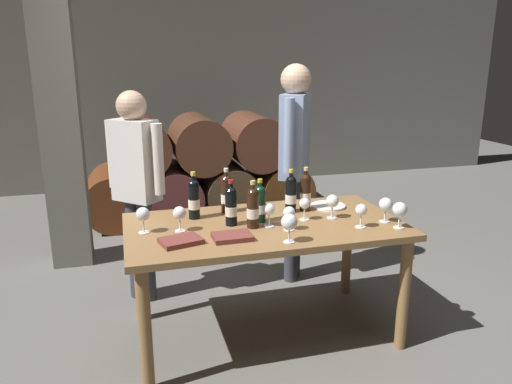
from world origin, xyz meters
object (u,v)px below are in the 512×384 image
(wine_glass_5, at_px, (143,215))
(wine_bottle_0, at_px, (260,203))
(wine_bottle_5, at_px, (231,205))
(wine_glass_7, at_px, (289,213))
(wine_glass_3, at_px, (386,205))
(wine_bottle_4, at_px, (291,194))
(taster_seated_left, at_px, (136,179))
(wine_bottle_6, at_px, (305,192))
(leather_ledger, at_px, (232,237))
(wine_glass_6, at_px, (180,214))
(wine_glass_4, at_px, (269,210))
(wine_bottle_3, at_px, (194,199))
(wine_glass_1, at_px, (305,204))
(tasting_notebook, at_px, (181,241))
(dining_table, at_px, (265,237))
(wine_glass_8, at_px, (332,202))
(wine_glass_9, at_px, (400,210))
(wine_glass_0, at_px, (361,211))
(serving_plate, at_px, (328,206))
(wine_glass_2, at_px, (289,223))
(sommelier_presenting, at_px, (294,153))
(wine_bottle_2, at_px, (253,207))
(wine_bottle_1, at_px, (226,193))

(wine_glass_5, bearing_deg, wine_bottle_0, 0.81)
(wine_bottle_5, xyz_separation_m, wine_glass_7, (0.31, -0.18, -0.02))
(wine_glass_3, bearing_deg, wine_bottle_4, 144.90)
(wine_bottle_4, distance_m, taster_seated_left, 1.11)
(wine_bottle_6, height_order, leather_ledger, wine_bottle_6)
(wine_glass_6, bearing_deg, wine_glass_4, -6.40)
(wine_bottle_3, height_order, leather_ledger, wine_bottle_3)
(wine_glass_3, bearing_deg, wine_glass_1, 160.15)
(tasting_notebook, height_order, leather_ledger, same)
(wine_bottle_3, xyz_separation_m, wine_bottle_6, (0.74, -0.03, -0.00))
(dining_table, relative_size, wine_bottle_3, 5.58)
(wine_glass_5, bearing_deg, leather_ledger, -26.43)
(wine_bottle_6, distance_m, wine_glass_8, 0.23)
(dining_table, bearing_deg, wine_bottle_5, 171.52)
(wine_bottle_0, relative_size, wine_bottle_5, 0.97)
(wine_bottle_4, distance_m, wine_glass_9, 0.71)
(wine_glass_9, bearing_deg, wine_bottle_3, 156.14)
(dining_table, bearing_deg, wine_glass_0, -22.37)
(leather_ledger, xyz_separation_m, serving_plate, (0.78, 0.43, -0.01))
(wine_glass_6, height_order, serving_plate, wine_glass_6)
(wine_glass_0, xyz_separation_m, wine_glass_7, (-0.43, 0.07, -0.00))
(wine_glass_6, bearing_deg, wine_bottle_3, 61.77)
(wine_bottle_5, distance_m, leather_ledger, 0.27)
(wine_glass_8, bearing_deg, wine_glass_3, -28.67)
(wine_bottle_4, xyz_separation_m, wine_glass_2, (-0.19, -0.52, -0.01))
(wine_bottle_3, distance_m, serving_plate, 0.93)
(wine_glass_4, distance_m, sommelier_presenting, 0.94)
(serving_plate, bearing_deg, wine_glass_6, -167.96)
(wine_glass_4, bearing_deg, wine_glass_1, 13.39)
(wine_bottle_2, bearing_deg, wine_glass_7, -27.95)
(wine_bottle_6, distance_m, sommelier_presenting, 0.60)
(wine_bottle_5, height_order, leather_ledger, wine_bottle_5)
(wine_bottle_5, height_order, wine_glass_6, wine_bottle_5)
(wine_bottle_3, distance_m, wine_glass_8, 0.88)
(dining_table, distance_m, tasting_notebook, 0.59)
(wine_bottle_4, bearing_deg, wine_bottle_6, 2.62)
(sommelier_presenting, bearing_deg, dining_table, -121.59)
(wine_bottle_1, distance_m, wine_glass_9, 1.10)
(wine_bottle_2, bearing_deg, wine_glass_6, 173.25)
(wine_glass_5, xyz_separation_m, tasting_notebook, (0.19, -0.23, -0.10))
(wine_bottle_2, distance_m, wine_glass_6, 0.44)
(wine_bottle_1, bearing_deg, wine_glass_6, -139.72)
(tasting_notebook, bearing_deg, wine_glass_8, -4.05)
(wine_bottle_3, distance_m, wine_glass_4, 0.50)
(wine_glass_0, bearing_deg, serving_plate, 92.28)
(wine_glass_0, height_order, wine_glass_4, wine_glass_0)
(wine_glass_7, relative_size, leather_ledger, 0.67)
(wine_bottle_6, xyz_separation_m, tasting_notebook, (-0.88, -0.38, -0.12))
(wine_bottle_1, relative_size, wine_glass_1, 2.07)
(wine_glass_5, bearing_deg, wine_bottle_4, 9.00)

